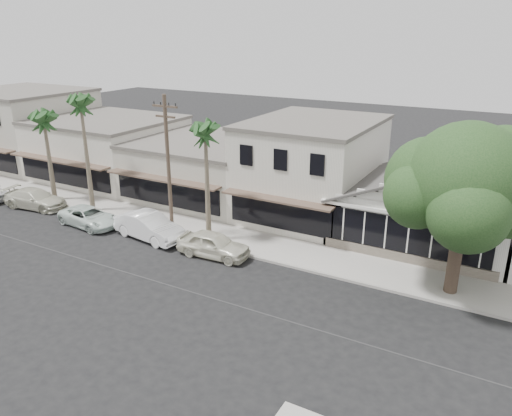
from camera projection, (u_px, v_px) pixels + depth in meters
The scene contains 16 objects.
ground at pixel (255, 311), 23.59m from camera, with size 140.00×140.00×0.00m, color black.
sidewalk_north at pixel (200, 231), 32.78m from camera, with size 90.00×3.50×0.15m, color #9E9991.
corner_shop at pixel (425, 201), 30.63m from camera, with size 10.40×8.60×5.10m.
row_building_near at pixel (312, 170), 34.94m from camera, with size 8.00×10.00×6.50m, color silver.
row_building_midnear at pixel (207, 169), 39.47m from camera, with size 10.00×10.00×4.20m, color beige.
row_building_midfar at pixel (109, 149), 44.16m from camera, with size 11.00×10.00×5.00m, color silver.
row_building_far at pixel (25, 128), 48.92m from camera, with size 11.00×10.00×6.80m, color beige.
utility_pole at pixel (168, 164), 30.37m from camera, with size 1.80×0.24×9.00m.
car_0 at pixel (213, 244), 29.03m from camera, with size 1.76×4.38×1.49m, color beige.
car_1 at pixel (149, 226), 31.46m from camera, with size 1.75×5.01×1.65m, color white.
car_2 at pixel (89, 217), 33.57m from camera, with size 2.10×4.56×1.27m, color silver.
car_3 at pixel (35, 199), 36.90m from camera, with size 1.99×4.90×1.42m, color beige.
shade_tree at pixel (465, 183), 23.43m from camera, with size 7.86×7.11×8.72m.
palm_east at pixel (205, 134), 29.01m from camera, with size 3.15×3.15×7.93m.
palm_mid at pixel (81, 106), 33.81m from camera, with size 2.53×2.53×8.83m.
palm_west at pixel (44, 120), 36.53m from camera, with size 2.73×2.73×7.43m.
Camera 1 is at (10.08, -17.88, 12.61)m, focal length 35.00 mm.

